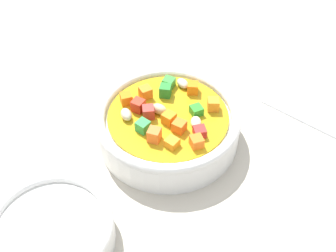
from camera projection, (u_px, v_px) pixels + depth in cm
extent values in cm
cube|color=#BAB2A0|center=(168.00, 143.00, 54.70)|extent=(140.00, 140.00, 2.00)
cylinder|color=white|center=(168.00, 128.00, 52.69)|extent=(17.37, 17.37, 3.61)
torus|color=white|center=(168.00, 115.00, 51.11)|extent=(17.59, 17.59, 1.27)
cylinder|color=gold|center=(168.00, 116.00, 51.24)|extent=(14.58, 14.58, 0.40)
cube|color=orange|center=(165.00, 118.00, 49.81)|extent=(1.91, 1.91, 1.33)
cube|color=orange|center=(193.00, 88.00, 53.51)|extent=(1.56, 1.56, 1.40)
cube|color=#27832F|center=(162.00, 91.00, 53.02)|extent=(1.65, 1.65, 1.52)
cube|color=orange|center=(213.00, 104.00, 51.36)|extent=(1.48, 1.48, 1.47)
cube|color=orange|center=(169.00, 143.00, 47.39)|extent=(1.91, 1.91, 0.97)
cube|color=orange|center=(179.00, 126.00, 48.91)|extent=(1.89, 1.89, 1.33)
ellipsoid|color=beige|center=(159.00, 109.00, 50.94)|extent=(2.06, 2.25, 1.27)
cube|color=green|center=(196.00, 110.00, 50.98)|extent=(1.72, 1.72, 1.06)
ellipsoid|color=beige|center=(196.00, 122.00, 49.76)|extent=(1.99, 1.38, 0.77)
cube|color=orange|center=(197.00, 142.00, 47.33)|extent=(1.63, 1.63, 1.24)
cube|color=green|center=(143.00, 126.00, 48.95)|extent=(1.91, 1.91, 1.30)
cube|color=orange|center=(145.00, 92.00, 52.88)|extent=(1.78, 1.78, 1.44)
cube|color=red|center=(149.00, 115.00, 50.08)|extent=(1.40, 1.40, 1.48)
cube|color=red|center=(200.00, 132.00, 48.49)|extent=(1.51, 1.51, 1.08)
ellipsoid|color=beige|center=(126.00, 114.00, 50.37)|extent=(2.16, 1.71, 1.18)
cube|color=orange|center=(154.00, 135.00, 47.79)|extent=(1.78, 1.78, 1.60)
cube|color=red|center=(138.00, 105.00, 51.19)|extent=(1.88, 1.88, 1.52)
ellipsoid|color=beige|center=(183.00, 83.00, 54.46)|extent=(2.23, 1.93, 0.95)
cube|color=green|center=(169.00, 83.00, 54.32)|extent=(1.84, 1.84, 1.23)
cube|color=orange|center=(126.00, 99.00, 52.16)|extent=(1.60, 1.60, 1.35)
cylinder|color=silver|center=(303.00, 118.00, 55.86)|extent=(8.98, 9.10, 0.82)
ellipsoid|color=silver|center=(224.00, 80.00, 61.32)|extent=(4.18, 4.20, 0.75)
cylinder|color=white|center=(52.00, 234.00, 43.07)|extent=(12.57, 12.57, 2.67)
torus|color=white|center=(49.00, 226.00, 41.93)|extent=(12.70, 12.70, 1.01)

